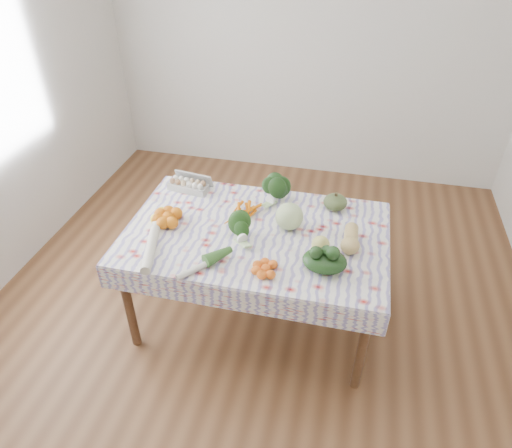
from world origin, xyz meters
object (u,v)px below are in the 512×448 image
kabocha_squash (335,202)px  grapefruit (321,245)px  dining_table (256,242)px  egg_carton (188,186)px  butternut_squash (351,238)px  cabbage (289,216)px

kabocha_squash → grapefruit: size_ratio=1.48×
dining_table → kabocha_squash: size_ratio=9.96×
dining_table → egg_carton: egg_carton is taller
egg_carton → kabocha_squash: 1.05m
butternut_squash → grapefruit: 0.20m
egg_carton → grapefruit: (1.01, -0.48, 0.02)m
dining_table → kabocha_squash: kabocha_squash is taller
kabocha_squash → butternut_squash: bearing=-71.6°
kabocha_squash → grapefruit: bearing=-95.2°
dining_table → cabbage: cabbage is taller
dining_table → kabocha_squash: bearing=39.0°
egg_carton → cabbage: bearing=-11.4°
butternut_squash → kabocha_squash: bearing=108.0°
egg_carton → butternut_squash: bearing=-9.3°
cabbage → grapefruit: bearing=-41.3°
kabocha_squash → cabbage: cabbage is taller
egg_carton → cabbage: size_ratio=1.64×
kabocha_squash → grapefruit: (-0.04, -0.49, 0.00)m
kabocha_squash → butternut_squash: butternut_squash is taller
grapefruit → egg_carton: bearing=154.6°
butternut_squash → grapefruit: (-0.17, -0.10, -0.00)m
dining_table → egg_carton: 0.71m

